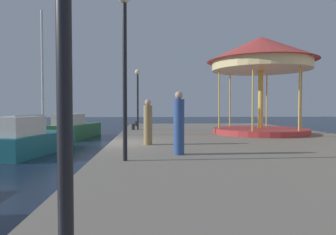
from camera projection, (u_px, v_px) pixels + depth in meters
ground_plane at (110, 161)px, 12.57m from camera, size 120.00×120.00×0.00m
quay_dock at (250, 150)px, 12.96m from camera, size 12.07×29.41×0.80m
motorboat_green at (74, 129)px, 22.19m from camera, size 3.01×5.45×1.81m
sailboat_teal at (30, 140)px, 14.46m from camera, size 2.96×5.50×7.30m
carousel at (261, 62)px, 16.65m from camera, size 6.02×6.02×5.42m
lamp_post_mid_promenade at (125, 46)px, 8.11m from camera, size 0.36×0.36×4.65m
lamp_post_far_end at (138, 88)px, 19.85m from camera, size 0.36×0.36×4.01m
bollard_center at (133, 127)px, 19.71m from camera, size 0.24×0.24×0.40m
bollard_south at (136, 124)px, 23.66m from camera, size 0.24×0.24×0.40m
person_far_corner at (148, 123)px, 11.77m from camera, size 0.34×0.34×1.79m
person_by_the_water at (179, 125)px, 9.27m from camera, size 0.34×0.34×1.97m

